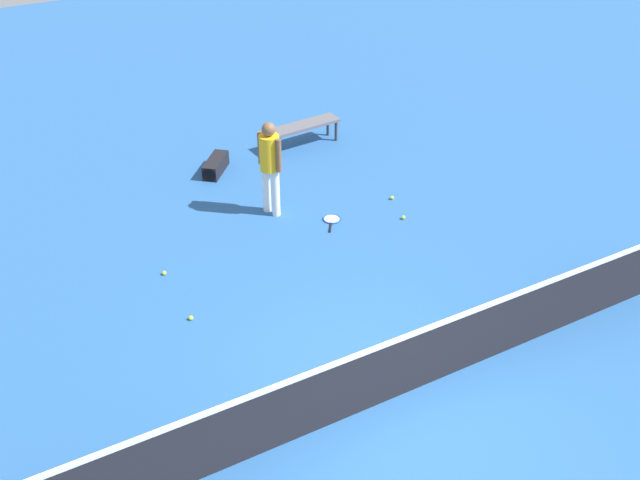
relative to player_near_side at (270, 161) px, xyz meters
The scene contains 10 objects.
ground_plane 4.88m from the player_near_side, 81.73° to the left, with size 40.00×40.00×0.00m, color #265693.
court_net 4.80m from the player_near_side, 81.73° to the left, with size 10.09×0.09×1.07m.
player_near_side is the anchor object (origin of this frame).
tennis_racket_near_player 1.46m from the player_near_side, 137.18° to the left, with size 0.47×0.58×0.03m.
tennis_ball_near_player 2.39m from the player_near_side, 163.23° to the left, with size 0.07×0.07×0.07m, color #C6E033.
tennis_ball_by_net 3.24m from the player_near_side, 42.53° to the left, with size 0.07×0.07×0.07m, color #C6E033.
tennis_ball_midcourt 2.60m from the player_near_side, 21.02° to the left, with size 0.07×0.07×0.07m, color #C6E033.
tennis_ball_baseline 2.48m from the player_near_side, 145.64° to the left, with size 0.07×0.07×0.07m, color #C6E033.
courtside_bench 2.75m from the player_near_side, 130.12° to the right, with size 1.53×0.51×0.48m.
equipment_bag 2.05m from the player_near_side, 80.38° to the right, with size 0.73×0.79×0.28m.
Camera 1 is at (3.90, 5.35, 6.72)m, focal length 41.59 mm.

